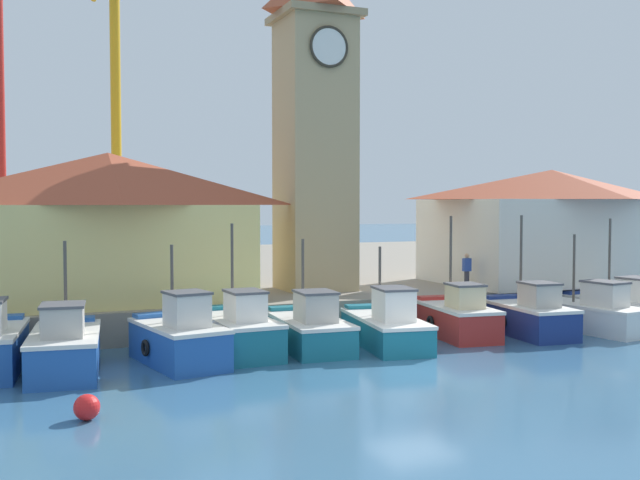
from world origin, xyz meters
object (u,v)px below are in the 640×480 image
(dock_worker_near_tower, at_px, (467,271))
(fishing_boat_right_inner, at_px, (457,317))
(port_crane_near, at_px, (115,131))
(mooring_buoy, at_px, (87,407))
(fishing_boat_left_inner, at_px, (179,339))
(warehouse_right, at_px, (551,224))
(fishing_boat_far_right, at_px, (587,313))
(fishing_boat_center, at_px, (309,328))
(fishing_boat_left_outer, at_px, (65,348))
(fishing_boat_right_outer, at_px, (529,316))
(fishing_boat_end_right, at_px, (623,307))
(fishing_boat_mid_right, at_px, (386,326))
(fishing_boat_mid_left, at_px, (238,331))
(port_crane_far, at_px, (2,115))
(warehouse_left, at_px, (109,226))
(clock_tower, at_px, (315,117))

(dock_worker_near_tower, bearing_deg, fishing_boat_right_inner, -128.04)
(port_crane_near, xyz_separation_m, mooring_buoy, (-3.95, -25.33, -8.74))
(fishing_boat_left_inner, distance_m, mooring_buoy, 6.10)
(fishing_boat_left_inner, bearing_deg, warehouse_right, 18.30)
(warehouse_right, bearing_deg, dock_worker_near_tower, -162.35)
(fishing_boat_left_inner, bearing_deg, fishing_boat_far_right, 0.05)
(fishing_boat_left_inner, xyz_separation_m, port_crane_near, (0.73, 20.17, 8.23))
(fishing_boat_center, bearing_deg, fishing_boat_left_outer, -174.54)
(warehouse_right, bearing_deg, fishing_boat_right_outer, -134.63)
(fishing_boat_left_outer, height_order, fishing_boat_end_right, fishing_boat_end_right)
(fishing_boat_center, bearing_deg, fishing_boat_mid_right, -12.33)
(fishing_boat_left_outer, xyz_separation_m, fishing_boat_right_inner, (13.97, 0.78, -0.02))
(fishing_boat_center, relative_size, dock_worker_near_tower, 3.01)
(fishing_boat_mid_right, distance_m, fishing_boat_right_inner, 3.34)
(fishing_boat_center, distance_m, warehouse_right, 16.37)
(fishing_boat_center, distance_m, dock_worker_near_tower, 9.71)
(fishing_boat_left_outer, distance_m, port_crane_near, 22.12)
(fishing_boat_far_right, distance_m, dock_worker_near_tower, 5.39)
(fishing_boat_center, bearing_deg, mooring_buoy, -142.71)
(fishing_boat_mid_left, height_order, port_crane_far, port_crane_far)
(fishing_boat_left_outer, xyz_separation_m, warehouse_right, (23.00, 6.44, 3.22))
(warehouse_right, xyz_separation_m, port_crane_near, (-18.92, 13.67, 5.06))
(fishing_boat_right_inner, distance_m, port_crane_near, 23.23)
(fishing_boat_center, bearing_deg, dock_worker_near_tower, 22.77)
(fishing_boat_mid_right, bearing_deg, fishing_boat_far_right, -1.46)
(fishing_boat_mid_left, xyz_separation_m, fishing_boat_mid_right, (5.17, -0.66, -0.07))
(fishing_boat_mid_right, bearing_deg, warehouse_left, 143.01)
(warehouse_right, bearing_deg, fishing_boat_right_inner, -147.95)
(fishing_boat_mid_right, height_order, port_crane_far, port_crane_far)
(clock_tower, height_order, warehouse_right, clock_tower)
(port_crane_far, relative_size, mooring_buoy, 34.01)
(fishing_boat_left_outer, height_order, warehouse_left, warehouse_left)
(fishing_boat_mid_left, height_order, clock_tower, clock_tower)
(fishing_boat_end_right, xyz_separation_m, mooring_buoy, (-21.99, -6.06, -0.38))
(dock_worker_near_tower, bearing_deg, fishing_boat_mid_left, -162.17)
(warehouse_left, bearing_deg, clock_tower, 5.12)
(fishing_boat_left_outer, bearing_deg, warehouse_right, 15.64)
(warehouse_left, bearing_deg, fishing_boat_mid_right, -36.99)
(warehouse_right, bearing_deg, fishing_boat_end_right, -98.87)
(clock_tower, distance_m, mooring_buoy, 18.69)
(fishing_boat_right_outer, height_order, port_crane_far, port_crane_far)
(fishing_boat_end_right, xyz_separation_m, warehouse_left, (-20.05, 5.82, 3.47))
(fishing_boat_right_inner, bearing_deg, fishing_boat_mid_left, 179.64)
(fishing_boat_mid_right, bearing_deg, warehouse_right, 26.94)
(fishing_boat_mid_left, height_order, fishing_boat_right_inner, fishing_boat_right_inner)
(fishing_boat_mid_left, bearing_deg, fishing_boat_end_right, -0.00)
(fishing_boat_mid_left, height_order, mooring_buoy, fishing_boat_mid_left)
(fishing_boat_left_inner, xyz_separation_m, fishing_boat_center, (4.64, 0.83, -0.11))
(fishing_boat_far_right, bearing_deg, fishing_boat_center, 175.95)
(mooring_buoy, bearing_deg, fishing_boat_left_outer, 91.48)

